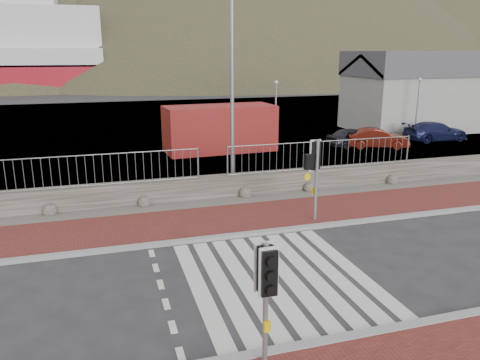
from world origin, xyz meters
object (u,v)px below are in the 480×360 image
object	(u,v)px
shipping_container	(220,128)
car_c	(436,131)
traffic_signal_far	(316,163)
car_a	(353,137)
car_b	(377,138)
streetlight	(235,71)
traffic_signal_near	(266,279)

from	to	relation	value
shipping_container	car_c	bearing A→B (deg)	-7.55
shipping_container	traffic_signal_far	bearing A→B (deg)	-93.07
car_a	traffic_signal_far	bearing A→B (deg)	137.15
shipping_container	car_a	bearing A→B (deg)	-11.28
car_b	streetlight	bearing A→B (deg)	138.77
traffic_signal_far	car_b	bearing A→B (deg)	-139.40
traffic_signal_far	shipping_container	bearing A→B (deg)	-97.80
car_c	shipping_container	bearing A→B (deg)	86.08
traffic_signal_far	car_c	bearing A→B (deg)	-149.15
traffic_signal_far	streetlight	distance (m)	5.62
traffic_signal_far	streetlight	bearing A→B (deg)	-79.82
streetlight	traffic_signal_far	bearing A→B (deg)	-93.61
shipping_container	car_b	world-z (taller)	shipping_container
streetlight	car_b	bearing A→B (deg)	7.38
traffic_signal_near	shipping_container	world-z (taller)	shipping_container
shipping_container	car_c	size ratio (longest dim) A/B	1.48
shipping_container	car_c	distance (m)	14.60
traffic_signal_far	car_b	distance (m)	14.31
traffic_signal_near	car_c	distance (m)	26.47
shipping_container	car_b	xyz separation A→B (m)	(9.47, -2.05, -0.73)
shipping_container	car_c	xyz separation A→B (m)	(14.55, -1.02, -0.71)
car_b	traffic_signal_far	bearing A→B (deg)	158.19
shipping_container	car_a	world-z (taller)	shipping_container
traffic_signal_far	car_a	world-z (taller)	traffic_signal_far
traffic_signal_near	traffic_signal_far	xyz separation A→B (m)	(4.30, 6.91, 0.27)
streetlight	car_c	bearing A→B (deg)	2.13
traffic_signal_far	shipping_container	distance (m)	12.79
streetlight	shipping_container	xyz separation A→B (m)	(1.42, 8.19, -3.64)
traffic_signal_far	streetlight	world-z (taller)	streetlight
traffic_signal_far	shipping_container	size ratio (longest dim) A/B	0.45
car_b	car_c	bearing A→B (deg)	-59.25
shipping_container	car_c	world-z (taller)	shipping_container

